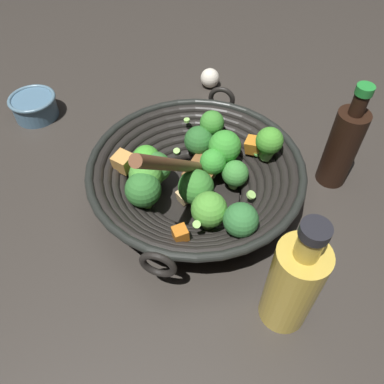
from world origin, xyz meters
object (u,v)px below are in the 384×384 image
(cooking_oil_bottle, at_px, (292,283))
(prep_bowl, at_px, (33,106))
(garlic_bulb, at_px, (209,78))
(soy_sauce_bottle, at_px, (341,145))
(wok, at_px, (194,175))

(cooking_oil_bottle, height_order, prep_bowl, cooking_oil_bottle)
(cooking_oil_bottle, bearing_deg, garlic_bulb, 98.75)
(soy_sauce_bottle, xyz_separation_m, cooking_oil_bottle, (-0.13, -0.26, 0.00))
(prep_bowl, relative_size, garlic_bulb, 2.24)
(cooking_oil_bottle, bearing_deg, wok, 119.62)
(wok, relative_size, cooking_oil_bottle, 1.91)
(soy_sauce_bottle, distance_m, prep_bowl, 0.64)
(soy_sauce_bottle, distance_m, cooking_oil_bottle, 0.29)
(wok, height_order, cooking_oil_bottle, wok)
(prep_bowl, height_order, garlic_bulb, prep_bowl)
(prep_bowl, distance_m, garlic_bulb, 0.40)
(soy_sauce_bottle, relative_size, prep_bowl, 2.03)
(wok, xyz_separation_m, prep_bowl, (-0.35, 0.23, -0.03))
(wok, relative_size, soy_sauce_bottle, 1.96)
(cooking_oil_bottle, relative_size, prep_bowl, 2.09)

